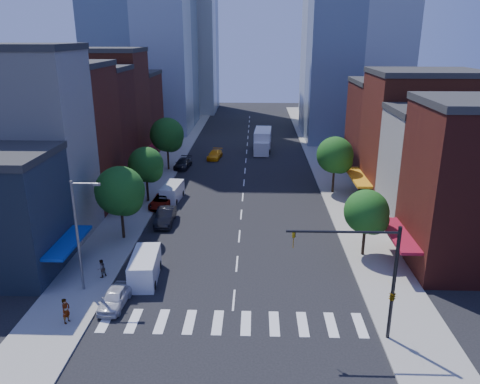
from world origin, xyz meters
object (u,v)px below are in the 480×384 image
object	(u,v)px
pedestrian_near	(66,311)
taxi	(215,155)
traffic_car_oncoming	(263,147)
box_truck	(263,141)
parked_car_front	(115,298)
parked_car_rear	(183,163)
pedestrian_far	(101,268)
parked_car_third	(162,201)
cargo_van_near	(145,268)
parked_car_second	(165,216)
cargo_van_far	(172,192)
traffic_car_far	(265,132)

from	to	relation	value
pedestrian_near	taxi	bearing A→B (deg)	12.00
traffic_car_oncoming	box_truck	distance (m)	1.00
parked_car_front	traffic_car_oncoming	xyz separation A→B (m)	(11.64, 49.74, 0.03)
parked_car_rear	traffic_car_oncoming	distance (m)	16.79
traffic_car_oncoming	pedestrian_far	distance (m)	47.73
parked_car_third	parked_car_rear	xyz separation A→B (m)	(0.00, 16.92, 0.05)
taxi	box_truck	size ratio (longest dim) A/B	0.51
box_truck	parked_car_rear	bearing A→B (deg)	-133.53
parked_car_rear	traffic_car_oncoming	bearing A→B (deg)	48.52
taxi	box_truck	xyz separation A→B (m)	(7.88, 5.65, 1.05)
parked_car_third	pedestrian_near	xyz separation A→B (m)	(-2.05, -23.81, 0.41)
parked_car_front	pedestrian_near	size ratio (longest dim) A/B	2.21
parked_car_rear	box_truck	xyz separation A→B (m)	(12.26, 11.50, 1.01)
cargo_van_near	traffic_car_oncoming	xyz separation A→B (m)	(10.28, 45.75, -0.35)
parked_car_second	cargo_van_near	size ratio (longest dim) A/B	0.95
parked_car_second	parked_car_rear	world-z (taller)	parked_car_second
traffic_car_oncoming	pedestrian_near	world-z (taller)	pedestrian_near
cargo_van_far	box_truck	distance (m)	28.51
parked_car_third	cargo_van_far	size ratio (longest dim) A/B	0.98
parked_car_second	parked_car_front	bearing A→B (deg)	-93.62
parked_car_front	parked_car_third	world-z (taller)	parked_car_front
cargo_van_far	parked_car_rear	bearing A→B (deg)	98.86
taxi	traffic_car_oncoming	distance (m)	9.70
parked_car_front	pedestrian_far	distance (m)	4.70
traffic_car_oncoming	box_truck	bearing A→B (deg)	-58.43
parked_car_rear	cargo_van_near	world-z (taller)	cargo_van_near
parked_car_front	parked_car_second	xyz separation A→B (m)	(0.77, 16.21, 0.12)
cargo_van_near	cargo_van_far	bearing A→B (deg)	89.19
parked_car_second	cargo_van_far	bearing A→B (deg)	93.34
parked_car_third	pedestrian_far	size ratio (longest dim) A/B	3.12
parked_car_second	traffic_car_far	size ratio (longest dim) A/B	1.10
traffic_car_far	pedestrian_far	world-z (taller)	pedestrian_far
parked_car_third	parked_car_rear	size ratio (longest dim) A/B	0.98
taxi	parked_car_second	bearing A→B (deg)	-88.27
parked_car_rear	pedestrian_near	distance (m)	40.78
parked_car_third	cargo_van_near	bearing A→B (deg)	-79.61
cargo_van_near	pedestrian_far	world-z (taller)	cargo_van_near
cargo_van_far	taxi	size ratio (longest dim) A/B	1.05
cargo_van_near	traffic_car_far	size ratio (longest dim) A/B	1.15
cargo_van_far	pedestrian_far	bearing A→B (deg)	-91.86
parked_car_third	pedestrian_far	xyz separation A→B (m)	(-1.64, -17.28, 0.25)
taxi	pedestrian_far	bearing A→B (deg)	-90.78
box_truck	pedestrian_far	size ratio (longest dim) A/B	5.93
parked_car_third	pedestrian_far	bearing A→B (deg)	-91.64
taxi	pedestrian_near	xyz separation A→B (m)	(-6.43, -46.58, 0.40)
parked_car_second	traffic_car_far	bearing A→B (deg)	75.32
traffic_car_oncoming	pedestrian_far	xyz separation A→B (m)	(-13.94, -45.65, 0.19)
cargo_van_near	parked_car_second	bearing A→B (deg)	88.64
parked_car_second	parked_car_third	world-z (taller)	parked_car_second
traffic_car_oncoming	pedestrian_near	xyz separation A→B (m)	(-14.34, -52.17, 0.35)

